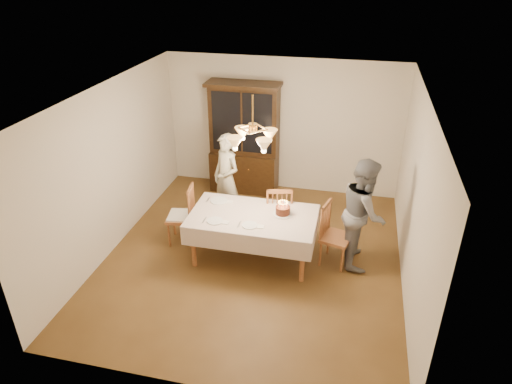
% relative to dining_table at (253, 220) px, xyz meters
% --- Properties ---
extents(ground, '(5.00, 5.00, 0.00)m').
position_rel_dining_table_xyz_m(ground, '(0.00, 0.00, -0.68)').
color(ground, '#523617').
rests_on(ground, ground).
extents(room_shell, '(5.00, 5.00, 5.00)m').
position_rel_dining_table_xyz_m(room_shell, '(0.00, 0.00, 0.90)').
color(room_shell, white).
rests_on(room_shell, ground).
extents(dining_table, '(1.90, 1.10, 0.76)m').
position_rel_dining_table_xyz_m(dining_table, '(0.00, 0.00, 0.00)').
color(dining_table, brown).
rests_on(dining_table, ground).
extents(china_hutch, '(1.38, 0.54, 2.16)m').
position_rel_dining_table_xyz_m(china_hutch, '(-0.70, 2.25, 0.36)').
color(china_hutch, black).
rests_on(china_hutch, ground).
extents(chair_far_side, '(0.53, 0.51, 1.00)m').
position_rel_dining_table_xyz_m(chair_far_side, '(0.28, 0.62, -0.24)').
color(chair_far_side, brown).
rests_on(chair_far_side, ground).
extents(chair_left_end, '(0.48, 0.50, 1.00)m').
position_rel_dining_table_xyz_m(chair_left_end, '(-1.24, 0.19, -0.23)').
color(chair_left_end, brown).
rests_on(chair_left_end, ground).
extents(chair_right_end, '(0.52, 0.53, 1.00)m').
position_rel_dining_table_xyz_m(chair_right_end, '(1.24, 0.14, -0.24)').
color(chair_right_end, brown).
rests_on(chair_right_end, ground).
extents(elderly_woman, '(0.69, 0.65, 1.59)m').
position_rel_dining_table_xyz_m(elderly_woman, '(-0.72, 1.06, 0.11)').
color(elderly_woman, beige).
rests_on(elderly_woman, ground).
extents(adult_in_grey, '(0.70, 0.87, 1.70)m').
position_rel_dining_table_xyz_m(adult_in_grey, '(1.61, 0.29, 0.17)').
color(adult_in_grey, slate).
rests_on(adult_in_grey, ground).
extents(birthday_cake, '(0.30, 0.30, 0.21)m').
position_rel_dining_table_xyz_m(birthday_cake, '(0.43, 0.13, 0.14)').
color(birthday_cake, white).
rests_on(birthday_cake, dining_table).
extents(place_setting_near_left, '(0.38, 0.23, 0.02)m').
position_rel_dining_table_xyz_m(place_setting_near_left, '(-0.49, -0.30, 0.08)').
color(place_setting_near_left, white).
rests_on(place_setting_near_left, dining_table).
extents(place_setting_near_right, '(0.38, 0.23, 0.02)m').
position_rel_dining_table_xyz_m(place_setting_near_right, '(0.04, -0.30, 0.08)').
color(place_setting_near_right, white).
rests_on(place_setting_near_right, dining_table).
extents(place_setting_far_left, '(0.42, 0.27, 0.02)m').
position_rel_dining_table_xyz_m(place_setting_far_left, '(-0.62, 0.31, 0.08)').
color(place_setting_far_left, white).
rests_on(place_setting_far_left, dining_table).
extents(chandelier, '(0.62, 0.62, 0.73)m').
position_rel_dining_table_xyz_m(chandelier, '(-0.00, -0.00, 1.29)').
color(chandelier, '#BF8C3F').
rests_on(chandelier, ground).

